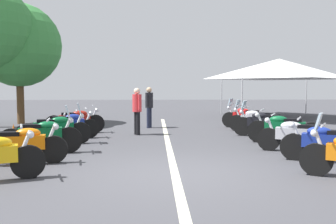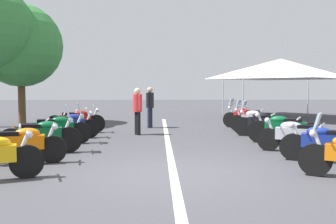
{
  "view_description": "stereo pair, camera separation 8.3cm",
  "coord_description": "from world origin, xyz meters",
  "px_view_note": "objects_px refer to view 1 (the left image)",
  "views": [
    {
      "loc": [
        -6.95,
        0.38,
        1.69
      ],
      "look_at": [
        3.81,
        0.0,
        0.94
      ],
      "focal_mm": 38.9,
      "sensor_mm": 36.0,
      "label": 1
    },
    {
      "loc": [
        -6.95,
        0.29,
        1.69
      ],
      "look_at": [
        3.81,
        0.0,
        0.94
      ],
      "focal_mm": 38.9,
      "sensor_mm": 36.0,
      "label": 2
    }
  ],
  "objects_px": {
    "motorcycle_left_row_5": "(75,120)",
    "bystander_1": "(137,108)",
    "traffic_cone_0": "(14,135)",
    "bystander_0": "(149,104)",
    "motorcycle_left_row_1": "(20,144)",
    "motorcycle_left_row_2": "(42,135)",
    "motorcycle_right_row_6": "(246,117)",
    "motorcycle_right_row_5": "(256,120)",
    "motorcycle_right_row_3": "(284,128)",
    "motorcycle_left_row_3": "(55,128)",
    "motorcycle_right_row_1": "(327,143)",
    "motorcycle_right_row_4": "(264,123)",
    "event_tent": "(279,69)",
    "motorcycle_left_row_4": "(68,125)",
    "motorcycle_right_row_2": "(297,135)",
    "roadside_tree_1": "(19,45)"
  },
  "relations": [
    {
      "from": "motorcycle_right_row_1",
      "to": "bystander_1",
      "type": "xyz_separation_m",
      "value": [
        4.85,
        4.44,
        0.51
      ]
    },
    {
      "from": "motorcycle_left_row_2",
      "to": "motorcycle_left_row_4",
      "type": "height_order",
      "value": "motorcycle_left_row_2"
    },
    {
      "from": "motorcycle_right_row_6",
      "to": "bystander_1",
      "type": "xyz_separation_m",
      "value": [
        -1.87,
        4.32,
        0.49
      ]
    },
    {
      "from": "motorcycle_left_row_2",
      "to": "motorcycle_right_row_3",
      "type": "xyz_separation_m",
      "value": [
        1.36,
        -6.65,
        -0.01
      ]
    },
    {
      "from": "motorcycle_left_row_3",
      "to": "traffic_cone_0",
      "type": "distance_m",
      "value": 1.19
    },
    {
      "from": "motorcycle_right_row_6",
      "to": "motorcycle_left_row_3",
      "type": "bearing_deg",
      "value": 62.12
    },
    {
      "from": "motorcycle_left_row_1",
      "to": "motorcycle_right_row_4",
      "type": "height_order",
      "value": "motorcycle_right_row_4"
    },
    {
      "from": "motorcycle_right_row_6",
      "to": "bystander_0",
      "type": "distance_m",
      "value": 3.98
    },
    {
      "from": "motorcycle_left_row_4",
      "to": "motorcycle_left_row_5",
      "type": "bearing_deg",
      "value": 77.68
    },
    {
      "from": "motorcycle_left_row_5",
      "to": "bystander_0",
      "type": "distance_m",
      "value": 3.16
    },
    {
      "from": "motorcycle_right_row_1",
      "to": "traffic_cone_0",
      "type": "distance_m",
      "value": 8.38
    },
    {
      "from": "motorcycle_left_row_2",
      "to": "roadside_tree_1",
      "type": "xyz_separation_m",
      "value": [
        7.47,
        3.24,
        3.06
      ]
    },
    {
      "from": "motorcycle_left_row_2",
      "to": "roadside_tree_1",
      "type": "distance_m",
      "value": 8.7
    },
    {
      "from": "motorcycle_left_row_3",
      "to": "motorcycle_right_row_1",
      "type": "relative_size",
      "value": 1.12
    },
    {
      "from": "motorcycle_right_row_3",
      "to": "bystander_1",
      "type": "relative_size",
      "value": 1.24
    },
    {
      "from": "motorcycle_left_row_3",
      "to": "motorcycle_right_row_6",
      "type": "height_order",
      "value": "same"
    },
    {
      "from": "motorcycle_left_row_5",
      "to": "motorcycle_right_row_6",
      "type": "xyz_separation_m",
      "value": [
        1.33,
        -6.58,
        0.0
      ]
    },
    {
      "from": "motorcycle_left_row_1",
      "to": "motorcycle_left_row_3",
      "type": "height_order",
      "value": "motorcycle_left_row_3"
    },
    {
      "from": "motorcycle_right_row_2",
      "to": "traffic_cone_0",
      "type": "height_order",
      "value": "motorcycle_right_row_2"
    },
    {
      "from": "motorcycle_left_row_1",
      "to": "motorcycle_right_row_3",
      "type": "distance_m",
      "value": 7.22
    },
    {
      "from": "motorcycle_left_row_3",
      "to": "bystander_0",
      "type": "height_order",
      "value": "bystander_0"
    },
    {
      "from": "motorcycle_left_row_3",
      "to": "motorcycle_right_row_1",
      "type": "bearing_deg",
      "value": -35.14
    },
    {
      "from": "motorcycle_right_row_5",
      "to": "motorcycle_left_row_5",
      "type": "bearing_deg",
      "value": 30.61
    },
    {
      "from": "traffic_cone_0",
      "to": "bystander_0",
      "type": "relative_size",
      "value": 0.37
    },
    {
      "from": "motorcycle_left_row_2",
      "to": "motorcycle_left_row_5",
      "type": "height_order",
      "value": "motorcycle_left_row_2"
    },
    {
      "from": "motorcycle_left_row_4",
      "to": "motorcycle_left_row_5",
      "type": "relative_size",
      "value": 0.93
    },
    {
      "from": "motorcycle_left_row_1",
      "to": "motorcycle_right_row_5",
      "type": "relative_size",
      "value": 1.03
    },
    {
      "from": "motorcycle_left_row_5",
      "to": "motorcycle_right_row_3",
      "type": "distance_m",
      "value": 7.23
    },
    {
      "from": "bystander_1",
      "to": "motorcycle_left_row_5",
      "type": "bearing_deg",
      "value": 141.02
    },
    {
      "from": "motorcycle_left_row_2",
      "to": "event_tent",
      "type": "distance_m",
      "value": 14.39
    },
    {
      "from": "motorcycle_right_row_1",
      "to": "roadside_tree_1",
      "type": "bearing_deg",
      "value": -14.57
    },
    {
      "from": "motorcycle_right_row_3",
      "to": "motorcycle_right_row_4",
      "type": "height_order",
      "value": "motorcycle_right_row_4"
    },
    {
      "from": "motorcycle_left_row_3",
      "to": "bystander_1",
      "type": "bearing_deg",
      "value": 29.15
    },
    {
      "from": "motorcycle_right_row_5",
      "to": "bystander_1",
      "type": "height_order",
      "value": "bystander_1"
    },
    {
      "from": "motorcycle_left_row_4",
      "to": "roadside_tree_1",
      "type": "bearing_deg",
      "value": 108.7
    },
    {
      "from": "motorcycle_left_row_2",
      "to": "motorcycle_left_row_5",
      "type": "xyz_separation_m",
      "value": [
        4.08,
        0.05,
        -0.01
      ]
    },
    {
      "from": "motorcycle_left_row_2",
      "to": "motorcycle_left_row_3",
      "type": "xyz_separation_m",
      "value": [
        1.5,
        0.08,
        -0.01
      ]
    },
    {
      "from": "motorcycle_right_row_3",
      "to": "motorcycle_right_row_6",
      "type": "distance_m",
      "value": 4.05
    },
    {
      "from": "motorcycle_left_row_1",
      "to": "roadside_tree_1",
      "type": "height_order",
      "value": "roadside_tree_1"
    },
    {
      "from": "motorcycle_right_row_4",
      "to": "bystander_0",
      "type": "relative_size",
      "value": 1.17
    },
    {
      "from": "motorcycle_left_row_2",
      "to": "motorcycle_left_row_3",
      "type": "bearing_deg",
      "value": 80.68
    },
    {
      "from": "motorcycle_left_row_1",
      "to": "motorcycle_left_row_2",
      "type": "relative_size",
      "value": 0.99
    },
    {
      "from": "motorcycle_left_row_2",
      "to": "motorcycle_right_row_4",
      "type": "xyz_separation_m",
      "value": [
        2.83,
        -6.49,
        -0.0
      ]
    },
    {
      "from": "motorcycle_left_row_4",
      "to": "event_tent",
      "type": "xyz_separation_m",
      "value": [
        7.85,
        -9.57,
        2.2
      ]
    },
    {
      "from": "motorcycle_left_row_5",
      "to": "motorcycle_right_row_5",
      "type": "height_order",
      "value": "motorcycle_right_row_5"
    },
    {
      "from": "motorcycle_left_row_5",
      "to": "bystander_1",
      "type": "distance_m",
      "value": 2.38
    },
    {
      "from": "motorcycle_left_row_3",
      "to": "motorcycle_right_row_5",
      "type": "height_order",
      "value": "motorcycle_left_row_3"
    },
    {
      "from": "traffic_cone_0",
      "to": "motorcycle_left_row_4",
      "type": "bearing_deg",
      "value": -47.27
    },
    {
      "from": "motorcycle_left_row_1",
      "to": "bystander_0",
      "type": "xyz_separation_m",
      "value": [
        6.99,
        -2.67,
        0.53
      ]
    },
    {
      "from": "motorcycle_left_row_3",
      "to": "motorcycle_right_row_4",
      "type": "bearing_deg",
      "value": -1.05
    }
  ]
}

